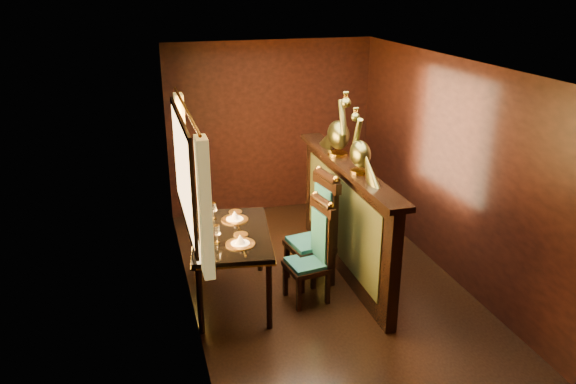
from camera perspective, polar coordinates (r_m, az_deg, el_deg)
The scene contains 8 objects.
ground at distance 6.48m, azimuth 3.90°, elevation -9.68°, with size 5.00×5.00×0.00m, color black.
room_shell at distance 5.82m, azimuth 3.43°, elevation 3.80°, with size 3.04×5.04×2.52m.
partition at distance 6.51m, azimuth 5.83°, elevation -2.54°, with size 0.26×2.70×1.36m.
dining_table at distance 5.96m, azimuth -5.77°, elevation -4.76°, with size 1.01×1.45×0.99m.
chair_left at distance 6.01m, azimuth 2.85°, elevation -5.59°, with size 0.48×0.50×1.18m.
chair_right at distance 6.34m, azimuth 3.22°, elevation -3.36°, with size 0.55×0.57×1.32m.
peacock_left at distance 5.89m, azimuth 7.40°, elevation 5.02°, with size 0.21×0.57×0.67m, color #174629, non-canonical shape.
peacock_right at distance 6.46m, azimuth 5.18°, elevation 7.04°, with size 0.25×0.66×0.79m, color #174629, non-canonical shape.
Camera 1 is at (-1.94, -5.23, 3.29)m, focal length 35.00 mm.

